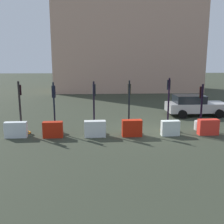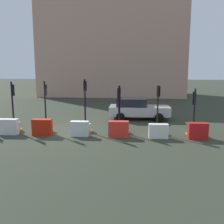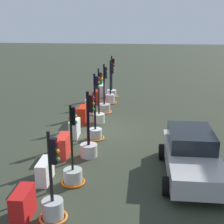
% 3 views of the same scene
% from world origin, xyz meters
% --- Properties ---
extents(ground_plane, '(120.00, 120.00, 0.00)m').
position_xyz_m(ground_plane, '(0.00, 0.00, 0.00)').
color(ground_plane, '#313729').
extents(traffic_light_0, '(0.95, 0.95, 2.92)m').
position_xyz_m(traffic_light_0, '(-7.18, -0.27, 0.44)').
color(traffic_light_0, silver).
rests_on(traffic_light_0, ground_plane).
extents(traffic_light_1, '(0.87, 0.87, 2.85)m').
position_xyz_m(traffic_light_1, '(-5.35, -0.14, 0.50)').
color(traffic_light_1, silver).
rests_on(traffic_light_1, ground_plane).
extents(traffic_light_2, '(0.90, 0.90, 2.89)m').
position_xyz_m(traffic_light_2, '(-3.14, -0.24, 0.41)').
color(traffic_light_2, '#B3ABA1').
rests_on(traffic_light_2, ground_plane).
extents(traffic_light_3, '(0.62, 0.62, 2.93)m').
position_xyz_m(traffic_light_3, '(-1.17, -0.24, 0.52)').
color(traffic_light_3, beige).
rests_on(traffic_light_3, ground_plane).
extents(traffic_light_4, '(0.84, 0.84, 3.05)m').
position_xyz_m(traffic_light_4, '(1.12, -0.06, 0.49)').
color(traffic_light_4, beige).
rests_on(traffic_light_4, ground_plane).
extents(traffic_light_5, '(0.68, 0.68, 2.69)m').
position_xyz_m(traffic_light_5, '(3.08, 0.01, 0.53)').
color(traffic_light_5, beige).
rests_on(traffic_light_5, ground_plane).
extents(traffic_light_6, '(0.81, 0.81, 2.74)m').
position_xyz_m(traffic_light_6, '(5.25, -0.12, 0.41)').
color(traffic_light_6, '#AEB6AF').
rests_on(traffic_light_6, ground_plane).
extents(traffic_light_7, '(0.81, 0.81, 2.58)m').
position_xyz_m(traffic_light_7, '(7.23, -0.20, 0.46)').
color(traffic_light_7, '#AEB3B1').
rests_on(traffic_light_7, ground_plane).
extents(construction_barrier_0, '(1.16, 0.41, 0.84)m').
position_xyz_m(construction_barrier_0, '(-7.27, -1.01, 0.42)').
color(construction_barrier_0, silver).
rests_on(construction_barrier_0, ground_plane).
extents(construction_barrier_1, '(1.05, 0.45, 0.85)m').
position_xyz_m(construction_barrier_1, '(-5.31, -1.09, 0.43)').
color(construction_barrier_1, '#B5200D').
rests_on(construction_barrier_1, ground_plane).
extents(construction_barrier_2, '(1.15, 0.47, 0.87)m').
position_xyz_m(construction_barrier_2, '(-3.08, -1.09, 0.44)').
color(construction_barrier_2, silver).
rests_on(construction_barrier_2, ground_plane).
extents(construction_barrier_3, '(1.07, 0.46, 0.90)m').
position_xyz_m(construction_barrier_3, '(-1.10, -1.10, 0.45)').
color(construction_barrier_3, red).
rests_on(construction_barrier_3, ground_plane).
extents(construction_barrier_4, '(0.99, 0.42, 0.82)m').
position_xyz_m(construction_barrier_4, '(1.00, -1.07, 0.41)').
color(construction_barrier_4, silver).
rests_on(construction_barrier_4, ground_plane).
extents(construction_barrier_5, '(1.11, 0.47, 0.86)m').
position_xyz_m(construction_barrier_5, '(3.12, -1.02, 0.43)').
color(construction_barrier_5, red).
rests_on(construction_barrier_5, ground_plane).
extents(construction_barrier_6, '(1.03, 0.42, 0.76)m').
position_xyz_m(construction_barrier_6, '(5.25, -1.09, 0.38)').
color(construction_barrier_6, white).
rests_on(construction_barrier_6, ground_plane).
extents(construction_barrier_7, '(1.01, 0.47, 0.86)m').
position_xyz_m(construction_barrier_7, '(7.29, -1.03, 0.43)').
color(construction_barrier_7, red).
rests_on(construction_barrier_7, ground_plane).
extents(car_silver_hatchback, '(4.30, 2.18, 1.51)m').
position_xyz_m(car_silver_hatchback, '(4.14, 3.88, 0.76)').
color(car_silver_hatchback, '#B1AFAD').
rests_on(car_silver_hatchback, ground_plane).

